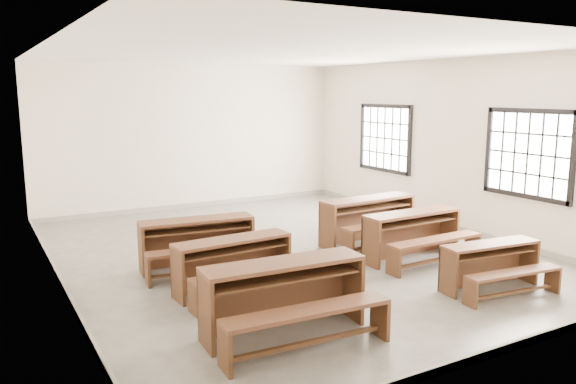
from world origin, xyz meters
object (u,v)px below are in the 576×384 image
desk_set_3 (492,263)px  desk_set_5 (370,217)px  desk_set_1 (235,261)px  desk_set_0 (286,293)px  desk_set_4 (414,232)px  desk_set_2 (198,240)px

desk_set_3 → desk_set_5: desk_set_5 is taller
desk_set_1 → desk_set_5: (3.02, 1.04, 0.05)m
desk_set_0 → desk_set_5: desk_set_0 is taller
desk_set_5 → desk_set_3: bearing=-93.2°
desk_set_3 → desk_set_4: 1.55m
desk_set_0 → desk_set_5: (3.10, 2.53, -0.01)m
desk_set_4 → desk_set_2: bearing=157.2°
desk_set_0 → desk_set_1: bearing=90.6°
desk_set_4 → desk_set_5: (-0.01, 1.10, 0.03)m
desk_set_2 → desk_set_3: 4.12m
desk_set_1 → desk_set_3: size_ratio=1.10×
desk_set_3 → desk_set_1: bearing=158.6°
desk_set_0 → desk_set_4: size_ratio=1.09×
desk_set_1 → desk_set_4: (3.03, -0.06, 0.02)m
desk_set_2 → desk_set_3: desk_set_2 is taller
desk_set_1 → desk_set_5: 3.19m
desk_set_1 → desk_set_4: bearing=-4.3°
desk_set_2 → desk_set_3: bearing=-35.4°
desk_set_2 → desk_set_5: (3.08, -0.12, 0.03)m
desk_set_1 → desk_set_2: 1.16m
desk_set_2 → desk_set_1: bearing=-80.0°
desk_set_1 → desk_set_2: size_ratio=0.92×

